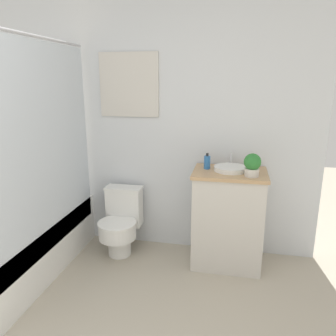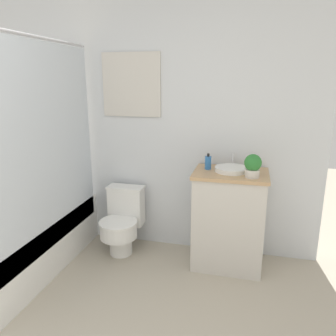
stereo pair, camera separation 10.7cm
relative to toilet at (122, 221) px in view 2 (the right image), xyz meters
The scene contains 7 objects.
wall_back 0.99m from the toilet, 59.82° to the left, with size 3.38×0.07×2.50m.
shower_area 0.87m from the toilet, 143.03° to the right, with size 0.63×1.55×1.98m.
toilet is the anchor object (origin of this frame).
vanity 1.04m from the toilet, ahead, with size 0.64×0.47×0.89m.
sink 1.19m from the toilet, ahead, with size 0.29×0.32×0.13m.
soap_bottle 1.04m from the toilet, ahead, with size 0.06×0.06×0.14m.
potted_plant 1.39m from the toilet, ahead, with size 0.14×0.14×0.19m.
Camera 2 is at (1.00, -0.72, 1.66)m, focal length 35.00 mm.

